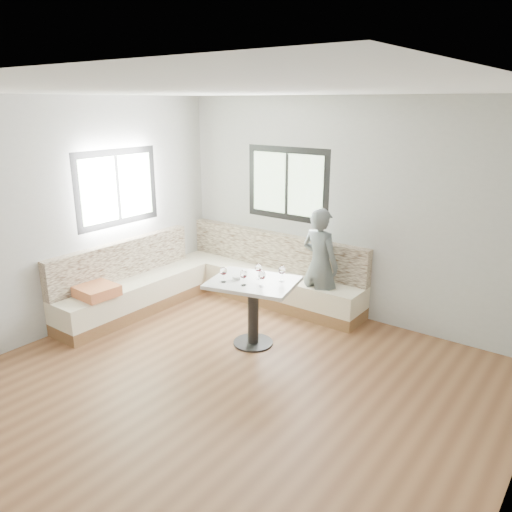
{
  "coord_description": "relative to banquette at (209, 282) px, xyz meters",
  "views": [
    {
      "loc": [
        2.81,
        -3.18,
        2.72
      ],
      "look_at": [
        -0.42,
        1.14,
        1.05
      ],
      "focal_mm": 35.0,
      "sensor_mm": 36.0,
      "label": 1
    }
  ],
  "objects": [
    {
      "name": "room",
      "position": [
        1.51,
        -1.54,
        1.08
      ],
      "size": [
        5.01,
        5.01,
        2.81
      ],
      "color": "brown",
      "rests_on": "ground"
    },
    {
      "name": "banquette",
      "position": [
        0.0,
        0.0,
        0.0
      ],
      "size": [
        2.9,
        2.8,
        0.95
      ],
      "color": "olive",
      "rests_on": "ground"
    },
    {
      "name": "table",
      "position": [
        1.2,
        -0.57,
        0.25
      ],
      "size": [
        1.11,
        0.95,
        0.78
      ],
      "rotation": [
        0.0,
        0.0,
        0.25
      ],
      "color": "black",
      "rests_on": "ground"
    },
    {
      "name": "person",
      "position": [
        1.44,
        0.53,
        0.4
      ],
      "size": [
        0.58,
        0.42,
        1.47
      ],
      "primitive_type": "imported",
      "rotation": [
        0.0,
        0.0,
        3.0
      ],
      "color": "#555D5D",
      "rests_on": "ground"
    },
    {
      "name": "olive_ramekin",
      "position": [
        1.02,
        -0.65,
        0.47
      ],
      "size": [
        0.09,
        0.09,
        0.04
      ],
      "color": "white",
      "rests_on": "table"
    },
    {
      "name": "wine_glass_a",
      "position": [
        0.96,
        -0.81,
        0.58
      ],
      "size": [
        0.08,
        0.08,
        0.18
      ],
      "color": "white",
      "rests_on": "table"
    },
    {
      "name": "wine_glass_b",
      "position": [
        1.21,
        -0.75,
        0.58
      ],
      "size": [
        0.08,
        0.08,
        0.18
      ],
      "color": "white",
      "rests_on": "table"
    },
    {
      "name": "wine_glass_c",
      "position": [
        1.39,
        -0.66,
        0.58
      ],
      "size": [
        0.08,
        0.08,
        0.18
      ],
      "color": "white",
      "rests_on": "table"
    },
    {
      "name": "wine_glass_d",
      "position": [
        1.21,
        -0.48,
        0.58
      ],
      "size": [
        0.08,
        0.08,
        0.18
      ],
      "color": "white",
      "rests_on": "table"
    },
    {
      "name": "wine_glass_e",
      "position": [
        1.47,
        -0.39,
        0.58
      ],
      "size": [
        0.08,
        0.08,
        0.18
      ],
      "color": "white",
      "rests_on": "table"
    }
  ]
}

